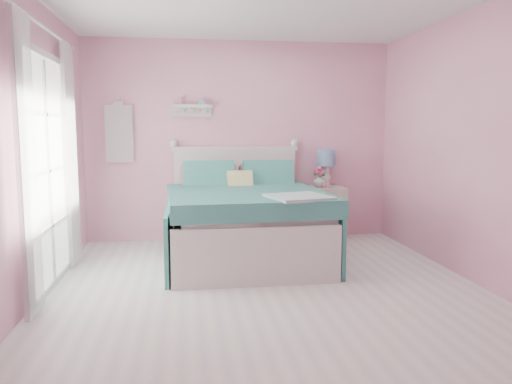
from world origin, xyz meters
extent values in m
plane|color=white|center=(0.00, 0.00, 0.00)|extent=(4.50, 4.50, 0.00)
plane|color=pink|center=(0.00, 2.25, 1.30)|extent=(4.00, 0.00, 4.00)
plane|color=pink|center=(0.00, -2.25, 1.30)|extent=(4.00, 0.00, 4.00)
plane|color=pink|center=(-2.00, 0.00, 1.30)|extent=(0.00, 4.50, 4.50)
plane|color=pink|center=(2.00, 0.00, 1.30)|extent=(0.00, 4.50, 4.50)
cube|color=silver|center=(-0.08, 1.15, 0.22)|extent=(1.65, 2.12, 0.45)
cube|color=silver|center=(-0.07, 1.15, 0.53)|extent=(1.59, 2.06, 0.16)
cube|color=silver|center=(-0.07, 2.19, 0.59)|extent=(1.59, 0.07, 1.17)
cube|color=silver|center=(-0.08, 2.19, 1.20)|extent=(1.65, 0.09, 0.06)
cube|color=silver|center=(-0.07, 0.13, 0.28)|extent=(1.59, 0.06, 0.56)
cube|color=teal|center=(-0.08, 1.00, 0.70)|extent=(1.76, 1.87, 0.18)
cube|color=#C47F92|center=(-0.44, 1.87, 0.81)|extent=(0.69, 0.31, 0.43)
cube|color=#C47F92|center=(0.29, 1.87, 0.81)|extent=(0.69, 0.31, 0.43)
cube|color=#CCBC59|center=(-0.08, 1.59, 0.81)|extent=(0.31, 0.23, 0.31)
cube|color=silver|center=(1.10, 1.99, 0.35)|extent=(0.49, 0.45, 0.70)
cube|color=silver|center=(1.10, 1.78, 0.57)|extent=(0.43, 0.02, 0.16)
sphere|color=white|center=(1.10, 1.76, 0.57)|extent=(0.03, 0.03, 0.03)
cylinder|color=white|center=(1.14, 2.11, 0.71)|extent=(0.16, 0.16, 0.02)
cylinder|color=white|center=(1.14, 2.11, 0.85)|extent=(0.08, 0.08, 0.27)
cylinder|color=#779AC6|center=(1.14, 2.11, 1.08)|extent=(0.25, 0.25, 0.22)
imported|color=silver|center=(1.01, 1.98, 0.79)|extent=(0.18, 0.18, 0.17)
imported|color=pink|center=(1.07, 1.89, 0.74)|extent=(0.11, 0.11, 0.07)
sphere|color=#D2477D|center=(1.01, 1.98, 0.95)|extent=(0.06, 0.06, 0.06)
sphere|color=#D2477D|center=(1.05, 2.00, 0.91)|extent=(0.06, 0.06, 0.06)
sphere|color=#D2477D|center=(0.97, 1.99, 0.92)|extent=(0.06, 0.06, 0.06)
sphere|color=#D2477D|center=(1.03, 1.95, 0.89)|extent=(0.06, 0.06, 0.06)
sphere|color=#D2477D|center=(0.98, 1.96, 0.90)|extent=(0.06, 0.06, 0.06)
cube|color=silver|center=(-0.62, 2.17, 1.75)|extent=(0.50, 0.14, 0.04)
cube|color=silver|center=(-0.62, 2.23, 1.68)|extent=(0.50, 0.03, 0.12)
cylinder|color=#D18C99|center=(-0.78, 2.17, 1.82)|extent=(0.06, 0.06, 0.10)
cube|color=#779AC6|center=(-0.51, 2.17, 1.80)|extent=(0.08, 0.06, 0.07)
cube|color=white|center=(-1.55, 2.18, 1.40)|extent=(0.34, 0.03, 0.72)
cube|color=silver|center=(-1.97, 0.40, 2.13)|extent=(0.04, 1.32, 0.06)
cube|color=silver|center=(-1.97, 0.40, 0.03)|extent=(0.04, 1.32, 0.06)
cube|color=silver|center=(-1.97, -0.23, 1.05)|extent=(0.04, 0.06, 2.10)
cube|color=silver|center=(-1.97, 1.03, 1.05)|extent=(0.04, 0.06, 2.10)
cube|color=white|center=(-1.97, 0.40, 1.08)|extent=(0.02, 1.20, 2.04)
cube|color=white|center=(-1.92, -0.34, 1.18)|extent=(0.04, 0.40, 2.32)
cube|color=white|center=(-1.92, 1.14, 1.18)|extent=(0.04, 0.40, 2.32)
camera|label=1|loc=(-0.72, -4.34, 1.46)|focal=35.00mm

